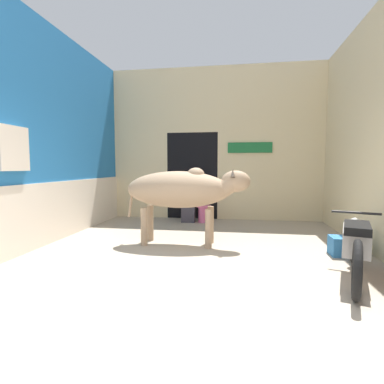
{
  "coord_description": "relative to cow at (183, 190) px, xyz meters",
  "views": [
    {
      "loc": [
        0.61,
        -2.82,
        1.33
      ],
      "look_at": [
        -0.16,
        2.09,
        0.9
      ],
      "focal_mm": 28.0,
      "sensor_mm": 36.0,
      "label": 1
    }
  ],
  "objects": [
    {
      "name": "crate",
      "position": [
        2.51,
        -0.26,
        -0.79
      ],
      "size": [
        0.44,
        0.32,
        0.28
      ],
      "color": "teal",
      "rests_on": "ground_plane"
    },
    {
      "name": "plastic_stool",
      "position": [
        0.1,
        2.07,
        -0.71
      ],
      "size": [
        0.35,
        0.35,
        0.4
      ],
      "color": "#DB6093",
      "rests_on": "ground_plane"
    },
    {
      "name": "wall_right_with_door",
      "position": [
        3.01,
        0.18,
        0.92
      ],
      "size": [
        0.22,
        4.65,
        3.76
      ],
      "color": "beige",
      "rests_on": "ground_plane"
    },
    {
      "name": "ground_plane",
      "position": [
        0.32,
        -2.09,
        -0.93
      ],
      "size": [
        30.0,
        30.0,
        0.0
      ],
      "primitive_type": "plane",
      "color": "tan"
    },
    {
      "name": "wall_back_with_doorway",
      "position": [
        0.11,
        2.81,
        0.66
      ],
      "size": [
        5.21,
        0.93,
        3.76
      ],
      "color": "beige",
      "rests_on": "ground_plane"
    },
    {
      "name": "motorcycle_near",
      "position": [
        2.29,
        -1.21,
        -0.51
      ],
      "size": [
        0.78,
        1.83,
        0.73
      ],
      "color": "black",
      "rests_on": "ground_plane"
    },
    {
      "name": "shopkeeper_seated",
      "position": [
        -0.25,
        2.11,
        -0.34
      ],
      "size": [
        0.45,
        0.33,
        1.14
      ],
      "color": "#3D3842",
      "rests_on": "ground_plane"
    },
    {
      "name": "cow",
      "position": [
        0.0,
        0.0,
        0.0
      ],
      "size": [
        2.09,
        0.66,
        1.3
      ],
      "color": "tan",
      "rests_on": "ground_plane"
    },
    {
      "name": "wall_left_shopfront",
      "position": [
        -2.37,
        0.22,
        0.89
      ],
      "size": [
        0.25,
        4.65,
        3.76
      ],
      "color": "#236BAD",
      "rests_on": "ground_plane"
    }
  ]
}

